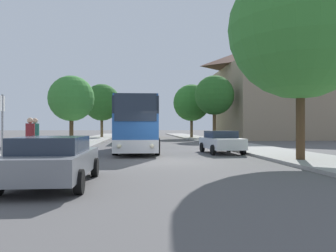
{
  "coord_description": "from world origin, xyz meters",
  "views": [
    {
      "loc": [
        -1.37,
        -15.35,
        1.65
      ],
      "look_at": [
        0.95,
        9.92,
        1.73
      ],
      "focal_mm": 35.0,
      "sensor_mm": 36.0,
      "label": 1
    }
  ],
  "objects_px": {
    "pedestrian_waiting_near": "(30,140)",
    "tree_left_near": "(102,102)",
    "bus_stop_sign": "(2,122)",
    "bus_middle": "(139,126)",
    "tree_right_mid": "(192,103)",
    "tree_right_near": "(214,95)",
    "bus_rear": "(136,126)",
    "bus_front": "(137,124)",
    "parked_car_right_near": "(221,141)",
    "parked_car_left_curb": "(53,159)",
    "tree_left_far": "(71,99)",
    "tree_right_far": "(300,28)",
    "pedestrian_waiting_far": "(35,139)"
  },
  "relations": [
    {
      "from": "pedestrian_waiting_near",
      "to": "tree_left_far",
      "type": "bearing_deg",
      "value": -137.01
    },
    {
      "from": "bus_rear",
      "to": "tree_right_far",
      "type": "xyz_separation_m",
      "value": [
        7.74,
        -38.79,
        4.46
      ]
    },
    {
      "from": "bus_front",
      "to": "tree_left_far",
      "type": "bearing_deg",
      "value": 121.62
    },
    {
      "from": "parked_car_right_near",
      "to": "tree_right_far",
      "type": "bearing_deg",
      "value": 108.93
    },
    {
      "from": "parked_car_right_near",
      "to": "tree_left_far",
      "type": "distance_m",
      "value": 18.11
    },
    {
      "from": "bus_rear",
      "to": "tree_left_far",
      "type": "xyz_separation_m",
      "value": [
        -6.35,
        -19.98,
        2.69
      ]
    },
    {
      "from": "tree_left_far",
      "to": "tree_right_near",
      "type": "relative_size",
      "value": 0.85
    },
    {
      "from": "parked_car_left_curb",
      "to": "tree_right_mid",
      "type": "height_order",
      "value": "tree_right_mid"
    },
    {
      "from": "bus_rear",
      "to": "tree_left_near",
      "type": "xyz_separation_m",
      "value": [
        -5.09,
        -4.13,
        3.49
      ]
    },
    {
      "from": "tree_left_far",
      "to": "tree_right_near",
      "type": "height_order",
      "value": "tree_right_near"
    },
    {
      "from": "parked_car_left_curb",
      "to": "tree_left_near",
      "type": "height_order",
      "value": "tree_left_near"
    },
    {
      "from": "bus_stop_sign",
      "to": "tree_left_near",
      "type": "height_order",
      "value": "tree_left_near"
    },
    {
      "from": "pedestrian_waiting_near",
      "to": "tree_right_mid",
      "type": "xyz_separation_m",
      "value": [
        12.14,
        32.39,
        4.01
      ]
    },
    {
      "from": "pedestrian_waiting_far",
      "to": "tree_left_near",
      "type": "bearing_deg",
      "value": 100.22
    },
    {
      "from": "bus_front",
      "to": "pedestrian_waiting_near",
      "type": "distance_m",
      "value": 9.32
    },
    {
      "from": "parked_car_left_curb",
      "to": "tree_left_far",
      "type": "xyz_separation_m",
      "value": [
        -4.21,
        23.74,
        3.75
      ]
    },
    {
      "from": "parked_car_left_curb",
      "to": "parked_car_right_near",
      "type": "bearing_deg",
      "value": 54.29
    },
    {
      "from": "pedestrian_waiting_near",
      "to": "parked_car_left_curb",
      "type": "bearing_deg",
      "value": 61.34
    },
    {
      "from": "parked_car_right_near",
      "to": "tree_left_near",
      "type": "xyz_separation_m",
      "value": [
        -10.54,
        29.08,
        4.54
      ]
    },
    {
      "from": "parked_car_right_near",
      "to": "bus_middle",
      "type": "bearing_deg",
      "value": -77.14
    },
    {
      "from": "tree_right_near",
      "to": "tree_right_far",
      "type": "relative_size",
      "value": 0.83
    },
    {
      "from": "parked_car_right_near",
      "to": "tree_right_near",
      "type": "bearing_deg",
      "value": -105.51
    },
    {
      "from": "bus_front",
      "to": "parked_car_right_near",
      "type": "bearing_deg",
      "value": -21.54
    },
    {
      "from": "bus_front",
      "to": "tree_right_near",
      "type": "xyz_separation_m",
      "value": [
        9.37,
        17.17,
        3.71
      ]
    },
    {
      "from": "tree_left_far",
      "to": "tree_left_near",
      "type": "bearing_deg",
      "value": 85.45
    },
    {
      "from": "bus_front",
      "to": "parked_car_right_near",
      "type": "xyz_separation_m",
      "value": [
        5.23,
        -2.16,
        -1.08
      ]
    },
    {
      "from": "pedestrian_waiting_far",
      "to": "tree_right_far",
      "type": "distance_m",
      "value": 13.1
    },
    {
      "from": "bus_front",
      "to": "bus_middle",
      "type": "xyz_separation_m",
      "value": [
        0.16,
        15.2,
        -0.11
      ]
    },
    {
      "from": "bus_front",
      "to": "tree_right_mid",
      "type": "xyz_separation_m",
      "value": [
        7.71,
        24.22,
        3.3
      ]
    },
    {
      "from": "bus_stop_sign",
      "to": "tree_left_far",
      "type": "distance_m",
      "value": 20.22
    },
    {
      "from": "tree_left_near",
      "to": "tree_right_far",
      "type": "relative_size",
      "value": 0.83
    },
    {
      "from": "bus_middle",
      "to": "bus_stop_sign",
      "type": "height_order",
      "value": "bus_middle"
    },
    {
      "from": "bus_stop_sign",
      "to": "bus_rear",
      "type": "bearing_deg",
      "value": 82.85
    },
    {
      "from": "pedestrian_waiting_near",
      "to": "tree_left_near",
      "type": "bearing_deg",
      "value": -141.92
    },
    {
      "from": "bus_front",
      "to": "tree_left_far",
      "type": "xyz_separation_m",
      "value": [
        -6.57,
        11.06,
        2.66
      ]
    },
    {
      "from": "parked_car_left_curb",
      "to": "tree_left_far",
      "type": "relative_size",
      "value": 0.7
    },
    {
      "from": "bus_rear",
      "to": "tree_right_far",
      "type": "distance_m",
      "value": 39.8
    },
    {
      "from": "tree_right_near",
      "to": "tree_right_mid",
      "type": "bearing_deg",
      "value": 103.26
    },
    {
      "from": "parked_car_left_curb",
      "to": "tree_left_near",
      "type": "distance_m",
      "value": 39.96
    },
    {
      "from": "bus_middle",
      "to": "tree_left_far",
      "type": "xyz_separation_m",
      "value": [
        -6.73,
        -4.14,
        2.77
      ]
    },
    {
      "from": "pedestrian_waiting_near",
      "to": "tree_left_far",
      "type": "relative_size",
      "value": 0.29
    },
    {
      "from": "parked_car_right_near",
      "to": "tree_right_near",
      "type": "distance_m",
      "value": 20.34
    },
    {
      "from": "bus_front",
      "to": "tree_left_far",
      "type": "distance_m",
      "value": 13.14
    },
    {
      "from": "tree_right_near",
      "to": "bus_front",
      "type": "bearing_deg",
      "value": -118.63
    },
    {
      "from": "tree_left_near",
      "to": "tree_right_far",
      "type": "distance_m",
      "value": 36.97
    },
    {
      "from": "bus_middle",
      "to": "tree_right_mid",
      "type": "height_order",
      "value": "tree_right_mid"
    },
    {
      "from": "pedestrian_waiting_far",
      "to": "tree_right_mid",
      "type": "height_order",
      "value": "tree_right_mid"
    },
    {
      "from": "parked_car_left_curb",
      "to": "tree_right_mid",
      "type": "distance_m",
      "value": 38.5
    },
    {
      "from": "bus_middle",
      "to": "bus_rear",
      "type": "relative_size",
      "value": 1.02
    },
    {
      "from": "bus_stop_sign",
      "to": "tree_right_mid",
      "type": "xyz_separation_m",
      "value": [
        12.94,
        33.16,
        3.27
      ]
    }
  ]
}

